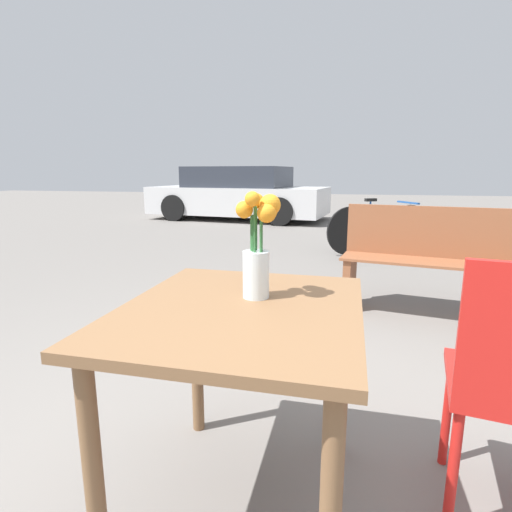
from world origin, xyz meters
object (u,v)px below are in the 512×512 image
object	(u,v)px
table_front	(242,340)
bicycle	(380,228)
parked_car	(238,194)
flower_vase	(258,248)
bench_near	(439,259)

from	to	relation	value
table_front	bicycle	size ratio (longest dim) A/B	0.59
parked_car	flower_vase	bearing A→B (deg)	-74.45
flower_vase	bench_near	world-z (taller)	flower_vase
table_front	bench_near	bearing A→B (deg)	64.40
table_front	bench_near	distance (m)	2.35
table_front	parked_car	xyz separation A→B (m)	(-2.21, 8.16, -0.01)
bench_near	flower_vase	bearing A→B (deg)	-115.96
table_front	parked_car	world-z (taller)	parked_car
bench_near	bicycle	xyz separation A→B (m)	(-0.24, 2.49, -0.11)
bicycle	table_front	bearing A→B (deg)	-99.56
flower_vase	bicycle	xyz separation A→B (m)	(0.75, 4.51, -0.53)
bicycle	bench_near	bearing A→B (deg)	-84.52
parked_car	bench_near	bearing A→B (deg)	-61.89
bench_near	bicycle	size ratio (longest dim) A/B	1.04
bicycle	parked_car	bearing A→B (deg)	130.07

